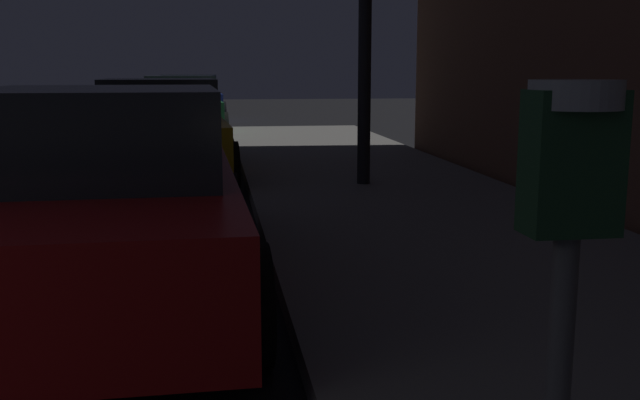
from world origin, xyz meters
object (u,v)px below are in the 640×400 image
object	(u,v)px
car_green	(181,107)
car_blue	(188,98)
parking_meter	(567,239)
car_yellow_cab	(161,131)
car_red	(103,197)

from	to	relation	value
car_green	car_blue	distance (m)	5.59
parking_meter	car_yellow_cab	bearing A→B (deg)	99.22
car_green	parking_meter	bearing A→B (deg)	-84.71
car_red	car_yellow_cab	distance (m)	5.53
car_red	car_green	xyz separation A→B (m)	(-0.00, 12.37, -0.00)
car_yellow_cab	car_blue	distance (m)	12.43
car_yellow_cab	car_green	size ratio (longest dim) A/B	1.02
parking_meter	car_blue	xyz separation A→B (m)	(-1.47, 21.49, -0.48)
car_green	car_blue	size ratio (longest dim) A/B	0.98
parking_meter	car_blue	bearing A→B (deg)	93.92
car_blue	car_yellow_cab	bearing A→B (deg)	-89.99
car_red	car_green	bearing A→B (deg)	90.01
car_yellow_cab	car_green	distance (m)	6.84
car_green	car_blue	bearing A→B (deg)	90.00
parking_meter	car_green	distance (m)	15.97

